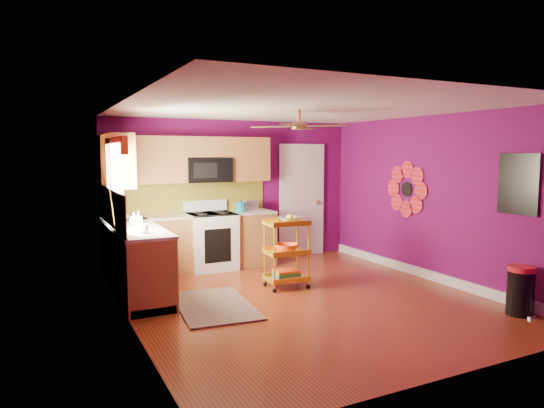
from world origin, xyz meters
TOP-DOWN VIEW (x-y plane):
  - ground at (0.00, 0.00)m, footprint 5.00×5.00m
  - room_envelope at (0.03, 0.00)m, footprint 4.54×5.04m
  - lower_cabinets at (-1.35, 1.82)m, footprint 2.81×2.31m
  - electric_range at (-0.55, 2.17)m, footprint 0.76×0.66m
  - upper_cabinetry at (-1.24, 2.17)m, footprint 2.80×2.30m
  - left_window at (-2.22, 1.05)m, footprint 0.08×1.35m
  - panel_door at (1.35, 2.47)m, footprint 0.95×0.11m
  - right_wall_art at (2.23, -0.34)m, footprint 0.04×2.74m
  - ceiling_fan at (0.00, 0.20)m, footprint 1.01×1.01m
  - shag_rug at (-1.19, 0.25)m, footprint 1.04×1.55m
  - rolling_cart at (0.05, 0.62)m, footprint 0.61×0.46m
  - trash_can at (2.00, -1.67)m, footprint 0.33×0.35m
  - teal_kettle at (-0.03, 2.12)m, footprint 0.18×0.18m
  - toaster at (0.20, 2.24)m, footprint 0.22×0.15m
  - soap_bottle_a at (-1.91, 1.23)m, footprint 0.09×0.09m
  - soap_bottle_b at (-1.94, 1.39)m, footprint 0.14×0.14m
  - counter_dish at (-1.99, 2.02)m, footprint 0.24×0.24m
  - counter_cup at (-1.97, 0.63)m, footprint 0.14×0.14m

SIDE VIEW (x-z plane):
  - ground at x=0.00m, z-range 0.00..0.00m
  - shag_rug at x=-1.19m, z-range 0.00..0.02m
  - trash_can at x=2.00m, z-range 0.00..0.59m
  - lower_cabinets at x=-1.35m, z-range -0.04..0.90m
  - electric_range at x=-0.55m, z-range -0.08..1.05m
  - rolling_cart at x=0.05m, z-range 0.01..1.08m
  - counter_dish at x=-1.99m, z-range 0.94..1.00m
  - counter_cup at x=-1.97m, z-range 0.94..1.05m
  - teal_kettle at x=-0.03m, z-range 0.92..1.13m
  - panel_door at x=1.35m, z-range -0.05..2.10m
  - soap_bottle_b at x=-1.94m, z-range 0.94..1.11m
  - toaster at x=0.20m, z-range 0.94..1.12m
  - soap_bottle_a at x=-1.91m, z-range 0.94..1.15m
  - right_wall_art at x=2.23m, z-range 0.92..1.96m
  - room_envelope at x=0.03m, z-range 0.37..2.89m
  - left_window at x=-2.22m, z-range 1.20..2.28m
  - upper_cabinetry at x=-1.24m, z-range 1.17..2.43m
  - ceiling_fan at x=0.00m, z-range 2.16..2.42m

